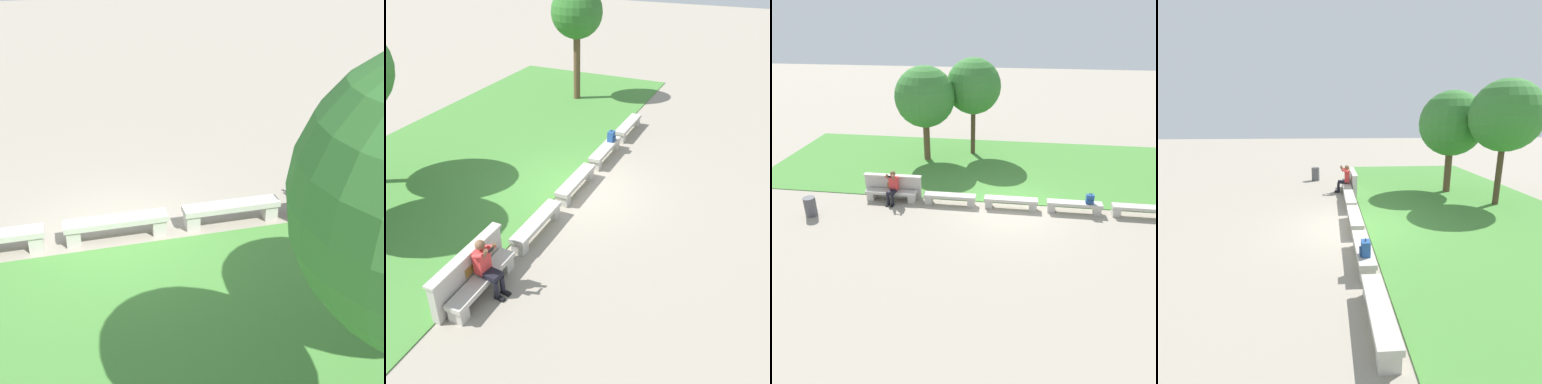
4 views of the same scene
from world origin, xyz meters
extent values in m
plane|color=gray|center=(0.00, 0.00, 0.00)|extent=(80.00, 80.00, 0.00)
cube|color=#B7B2A8|center=(-4.86, 0.00, 0.39)|extent=(2.08, 0.40, 0.12)
cube|color=#B7B2A8|center=(-5.72, 0.00, 0.17)|extent=(0.28, 0.34, 0.33)
cube|color=#B7B2A8|center=(-4.00, 0.00, 0.17)|extent=(0.28, 0.34, 0.33)
cube|color=#B7B2A8|center=(-2.43, 0.00, 0.39)|extent=(2.08, 0.40, 0.12)
cube|color=#B7B2A8|center=(-3.29, 0.00, 0.17)|extent=(0.28, 0.34, 0.33)
cube|color=#B7B2A8|center=(-1.57, 0.00, 0.17)|extent=(0.28, 0.34, 0.33)
cube|color=#B7B2A8|center=(0.00, 0.00, 0.39)|extent=(2.08, 0.40, 0.12)
cube|color=#B7B2A8|center=(-0.86, 0.00, 0.17)|extent=(0.28, 0.34, 0.33)
cube|color=#B7B2A8|center=(0.86, 0.00, 0.17)|extent=(0.28, 0.34, 0.33)
cube|color=#B7B2A8|center=(1.57, 0.00, 0.17)|extent=(0.28, 0.34, 0.33)
cube|color=#B7B2A8|center=(-4.86, 0.34, 0.47)|extent=(2.34, 0.18, 0.95)
cube|color=beige|center=(-4.86, 0.34, 0.98)|extent=(2.40, 0.24, 0.06)
cube|color=olive|center=(-4.86, 0.24, 0.59)|extent=(0.44, 0.02, 0.22)
cube|color=black|center=(-4.90, -0.43, 0.03)|extent=(0.13, 0.25, 0.06)
cylinder|color=black|center=(-4.89, -0.36, 0.24)|extent=(0.11, 0.11, 0.42)
cube|color=black|center=(-4.70, -0.46, 0.03)|extent=(0.13, 0.25, 0.06)
cylinder|color=black|center=(-4.69, -0.39, 0.24)|extent=(0.11, 0.11, 0.42)
cube|color=black|center=(-4.76, -0.19, 0.51)|extent=(0.35, 0.45, 0.12)
cube|color=#D83838|center=(-4.74, 0.04, 0.79)|extent=(0.36, 0.26, 0.56)
sphere|color=brown|center=(-4.74, 0.04, 1.21)|extent=(0.22, 0.22, 0.22)
cylinder|color=#D83838|center=(-4.94, -0.04, 1.08)|extent=(0.13, 0.32, 0.21)
cylinder|color=brown|center=(-4.89, -0.18, 1.16)|extent=(0.12, 0.20, 0.27)
cylinder|color=#D83838|center=(-4.56, -0.08, 1.08)|extent=(0.13, 0.32, 0.21)
cylinder|color=brown|center=(-4.64, -0.21, 1.16)|extent=(0.08, 0.18, 0.27)
cube|color=black|center=(-4.77, -0.26, 1.20)|extent=(0.15, 0.03, 0.08)
camera|label=1|loc=(0.93, 9.35, 5.69)|focal=50.00mm
camera|label=2|loc=(-10.73, -4.94, 6.94)|focal=42.00mm
camera|label=3|loc=(-0.04, -13.17, 7.09)|focal=35.00mm
camera|label=4|loc=(9.31, -0.82, 3.61)|focal=28.00mm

